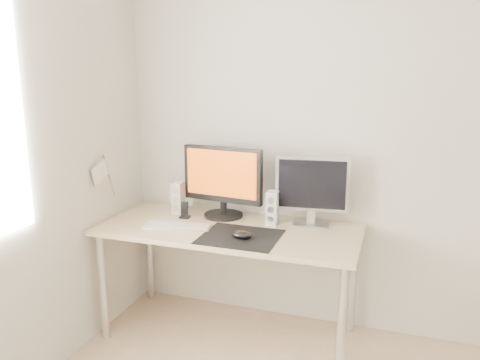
# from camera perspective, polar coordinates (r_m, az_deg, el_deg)

# --- Properties ---
(wall_back) EXTENTS (3.50, 0.00, 3.50)m
(wall_back) POSITION_cam_1_polar(r_m,az_deg,el_deg) (2.98, 18.31, 4.36)
(wall_back) COLOR silver
(wall_back) RESTS_ON ground
(mousepad) EXTENTS (0.45, 0.40, 0.00)m
(mousepad) POSITION_cam_1_polar(r_m,az_deg,el_deg) (2.73, 0.04, -6.93)
(mousepad) COLOR black
(mousepad) RESTS_ON desk
(mouse) EXTENTS (0.12, 0.07, 0.04)m
(mouse) POSITION_cam_1_polar(r_m,az_deg,el_deg) (2.69, 0.24, -6.70)
(mouse) COLOR black
(mouse) RESTS_ON mousepad
(desk) EXTENTS (1.60, 0.70, 0.73)m
(desk) POSITION_cam_1_polar(r_m,az_deg,el_deg) (2.93, -1.34, -7.22)
(desk) COLOR #D1B587
(desk) RESTS_ON ground
(main_monitor) EXTENTS (0.55, 0.29, 0.47)m
(main_monitor) POSITION_cam_1_polar(r_m,az_deg,el_deg) (3.04, -2.13, 0.09)
(main_monitor) COLOR black
(main_monitor) RESTS_ON desk
(second_monitor) EXTENTS (0.45, 0.18, 0.43)m
(second_monitor) POSITION_cam_1_polar(r_m,az_deg,el_deg) (2.91, 8.77, -0.92)
(second_monitor) COLOR #B5B5B8
(second_monitor) RESTS_ON desk
(speaker_left) EXTENTS (0.07, 0.08, 0.21)m
(speaker_left) POSITION_cam_1_polar(r_m,az_deg,el_deg) (3.18, -7.57, -2.18)
(speaker_left) COLOR white
(speaker_left) RESTS_ON desk
(speaker_right) EXTENTS (0.07, 0.08, 0.21)m
(speaker_right) POSITION_cam_1_polar(r_m,az_deg,el_deg) (2.92, 3.98, -3.43)
(speaker_right) COLOR white
(speaker_right) RESTS_ON desk
(keyboard) EXTENTS (0.43, 0.18, 0.02)m
(keyboard) POSITION_cam_1_polar(r_m,az_deg,el_deg) (2.92, -7.61, -5.58)
(keyboard) COLOR #B7B7B9
(keyboard) RESTS_ON desk
(phone_dock) EXTENTS (0.06, 0.05, 0.11)m
(phone_dock) POSITION_cam_1_polar(r_m,az_deg,el_deg) (3.09, -6.76, -4.03)
(phone_dock) COLOR black
(phone_dock) RESTS_ON desk
(pennant) EXTENTS (0.01, 0.23, 0.29)m
(pennant) POSITION_cam_1_polar(r_m,az_deg,el_deg) (3.05, -16.36, 0.84)
(pennant) COLOR #A57F54
(pennant) RESTS_ON wall_left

